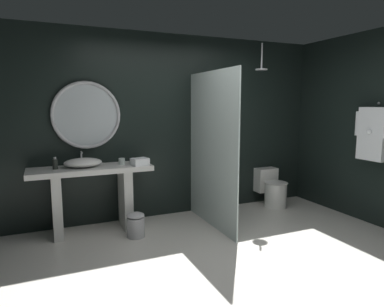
{
  "coord_description": "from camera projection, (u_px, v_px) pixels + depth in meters",
  "views": [
    {
      "loc": [
        -1.74,
        -2.78,
        1.63
      ],
      "look_at": [
        -0.19,
        0.79,
        1.06
      ],
      "focal_mm": 31.87,
      "sensor_mm": 36.0,
      "label": 1
    }
  ],
  "objects": [
    {
      "name": "rain_shower_head",
      "position": [
        262.0,
        66.0,
        4.99
      ],
      "size": [
        0.18,
        0.18,
        0.39
      ],
      "color": "#B7B7BC"
    },
    {
      "name": "folded_hand_towel",
      "position": [
        140.0,
        162.0,
        4.37
      ],
      "size": [
        0.23,
        0.21,
        0.09
      ],
      "primitive_type": "cube",
      "rotation": [
        0.0,
        0.0,
        0.22
      ],
      "color": "white",
      "rests_on": "vanity_counter"
    },
    {
      "name": "side_wall_right",
      "position": [
        355.0,
        127.0,
        4.88
      ],
      "size": [
        0.1,
        2.47,
        2.6
      ],
      "primitive_type": "cube",
      "color": "black",
      "rests_on": "ground_plane"
    },
    {
      "name": "soap_dispenser",
      "position": [
        55.0,
        164.0,
        4.11
      ],
      "size": [
        0.06,
        0.06,
        0.15
      ],
      "color": "#282D28",
      "rests_on": "vanity_counter"
    },
    {
      "name": "vessel_sink",
      "position": [
        83.0,
        162.0,
        4.27
      ],
      "size": [
        0.46,
        0.38,
        0.18
      ],
      "color": "white",
      "rests_on": "vanity_counter"
    },
    {
      "name": "vanity_counter",
      "position": [
        92.0,
        189.0,
        4.32
      ],
      "size": [
        1.5,
        0.5,
        0.84
      ],
      "color": "silver",
      "rests_on": "ground_plane"
    },
    {
      "name": "shower_glass_panel",
      "position": [
        212.0,
        150.0,
        4.47
      ],
      "size": [
        0.02,
        1.35,
        2.05
      ],
      "primitive_type": "cube",
      "color": "silver",
      "rests_on": "ground_plane"
    },
    {
      "name": "back_wall_panel",
      "position": [
        173.0,
        126.0,
        4.98
      ],
      "size": [
        4.8,
        0.1,
        2.6
      ],
      "primitive_type": "cube",
      "color": "black",
      "rests_on": "ground_plane"
    },
    {
      "name": "ground_plane",
      "position": [
        240.0,
        266.0,
        3.45
      ],
      "size": [
        5.76,
        5.76,
        0.0
      ],
      "primitive_type": "plane",
      "color": "silver"
    },
    {
      "name": "toilet",
      "position": [
        272.0,
        189.0,
        5.46
      ],
      "size": [
        0.36,
        0.57,
        0.58
      ],
      "color": "white",
      "rests_on": "ground_plane"
    },
    {
      "name": "round_wall_mirror",
      "position": [
        86.0,
        115.0,
        4.39
      ],
      "size": [
        0.87,
        0.04,
        0.87
      ],
      "color": "#B7B7BC"
    },
    {
      "name": "waste_bin",
      "position": [
        136.0,
        225.0,
        4.19
      ],
      "size": [
        0.22,
        0.22,
        0.31
      ],
      "color": "#B7B7BC",
      "rests_on": "ground_plane"
    },
    {
      "name": "tumbler_cup",
      "position": [
        122.0,
        161.0,
        4.44
      ],
      "size": [
        0.08,
        0.08,
        0.08
      ],
      "primitive_type": "cylinder",
      "color": "silver",
      "rests_on": "vanity_counter"
    },
    {
      "name": "hanging_bathrobe",
      "position": [
        373.0,
        132.0,
        4.46
      ],
      "size": [
        0.2,
        0.54,
        0.77
      ],
      "color": "#B7B7BC"
    }
  ]
}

